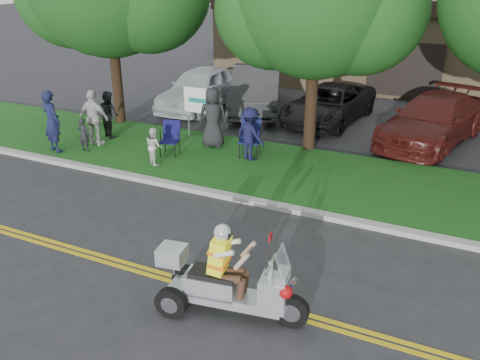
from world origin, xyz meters
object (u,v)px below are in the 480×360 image
at_px(trike_scooter, 225,284).
at_px(parked_car_far_left, 201,88).
at_px(parked_car_mid, 328,104).
at_px(spectator_adult_mid, 109,114).
at_px(spectator_adult_left, 52,121).
at_px(spectator_adult_right, 94,118).
at_px(lawn_chair_a, 171,136).
at_px(parked_car_right, 433,120).
at_px(lawn_chair_b, 250,135).
at_px(parked_car_left, 256,90).

distance_m(trike_scooter, parked_car_far_left, 13.06).
xyz_separation_m(parked_car_far_left, parked_car_mid, (5.11, 0.29, -0.15)).
bearing_deg(spectator_adult_mid, parked_car_far_left, -74.75).
relative_size(spectator_adult_left, spectator_adult_right, 1.07).
xyz_separation_m(lawn_chair_a, spectator_adult_mid, (-2.72, 0.58, 0.18)).
bearing_deg(trike_scooter, parked_car_right, 70.93).
xyz_separation_m(lawn_chair_b, parked_car_left, (-2.00, 4.93, 0.12)).
bearing_deg(lawn_chair_a, parked_car_left, 75.42).
bearing_deg(spectator_adult_left, parked_car_left, -100.17).
bearing_deg(parked_car_right, trike_scooter, -85.44).
distance_m(parked_car_far_left, parked_car_right, 8.79).
relative_size(lawn_chair_a, lawn_chair_b, 0.91).
distance_m(lawn_chair_a, parked_car_left, 5.84).
bearing_deg(lawn_chair_b, parked_car_mid, 63.08).
height_order(trike_scooter, lawn_chair_b, trike_scooter).
xyz_separation_m(trike_scooter, spectator_adult_left, (-8.11, 4.59, 0.46)).
relative_size(lawn_chair_a, spectator_adult_right, 0.58).
bearing_deg(parked_car_mid, spectator_adult_right, -128.25).
bearing_deg(parked_car_left, lawn_chair_a, -111.97).
distance_m(lawn_chair_a, spectator_adult_left, 3.56).
xyz_separation_m(lawn_chair_a, parked_car_far_left, (-1.98, 5.26, 0.14)).
bearing_deg(parked_car_far_left, lawn_chair_b, -47.27).
height_order(spectator_adult_left, spectator_adult_mid, spectator_adult_left).
bearing_deg(spectator_adult_left, parked_car_mid, -117.51).
xyz_separation_m(lawn_chair_b, spectator_adult_right, (-4.71, -1.22, 0.25)).
bearing_deg(spectator_adult_mid, parked_car_left, -94.48).
bearing_deg(parked_car_right, lawn_chair_a, -129.87).
xyz_separation_m(spectator_adult_mid, spectator_adult_right, (0.17, -0.90, 0.12)).
distance_m(lawn_chair_b, spectator_adult_mid, 4.89).
bearing_deg(parked_car_right, spectator_adult_right, -136.41).
bearing_deg(lawn_chair_a, parked_car_right, 22.03).
distance_m(lawn_chair_a, lawn_chair_b, 2.34).
xyz_separation_m(trike_scooter, parked_car_mid, (-1.68, 11.44, 0.08)).
relative_size(parked_car_left, parked_car_right, 0.99).
height_order(trike_scooter, lawn_chair_a, trike_scooter).
relative_size(trike_scooter, lawn_chair_a, 2.52).
xyz_separation_m(parked_car_left, parked_car_right, (6.64, -1.07, -0.10)).
bearing_deg(spectator_adult_left, trike_scooter, 166.12).
bearing_deg(parked_car_left, parked_car_mid, -25.83).
height_order(lawn_chair_a, parked_car_left, parked_car_left).
xyz_separation_m(spectator_adult_right, parked_car_mid, (5.69, 5.86, -0.31)).
relative_size(trike_scooter, spectator_adult_left, 1.36).
relative_size(trike_scooter, parked_car_left, 0.49).
height_order(parked_car_left, parked_car_right, parked_car_left).
relative_size(spectator_adult_right, parked_car_far_left, 0.36).
height_order(lawn_chair_a, parked_car_mid, parked_car_mid).
distance_m(lawn_chair_b, parked_car_mid, 4.74).
xyz_separation_m(lawn_chair_b, parked_car_right, (4.64, 3.86, 0.03)).
height_order(spectator_adult_mid, parked_car_far_left, parked_car_far_left).
bearing_deg(lawn_chair_a, spectator_adult_right, 173.94).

